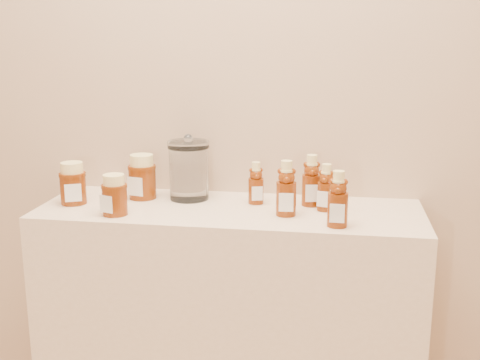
% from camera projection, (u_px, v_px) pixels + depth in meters
% --- Properties ---
extents(wall_back, '(3.50, 0.02, 2.70)m').
position_uv_depth(wall_back, '(240.00, 60.00, 1.97)').
color(wall_back, tan).
rests_on(wall_back, ground).
extents(display_table, '(1.20, 0.40, 0.90)m').
position_uv_depth(display_table, '(230.00, 339.00, 1.99)').
color(display_table, beige).
rests_on(display_table, ground).
extents(bear_bottle_back_left, '(0.07, 0.07, 0.15)m').
position_uv_depth(bear_bottle_back_left, '(256.00, 180.00, 1.92)').
color(bear_bottle_back_left, '#5D2007').
rests_on(bear_bottle_back_left, display_table).
extents(bear_bottle_back_mid, '(0.07, 0.07, 0.19)m').
position_uv_depth(bear_bottle_back_mid, '(311.00, 177.00, 1.90)').
color(bear_bottle_back_mid, '#5D2007').
rests_on(bear_bottle_back_mid, display_table).
extents(bear_bottle_back_right, '(0.07, 0.07, 0.17)m').
position_uv_depth(bear_bottle_back_right, '(326.00, 184.00, 1.84)').
color(bear_bottle_back_right, '#5D2007').
rests_on(bear_bottle_back_right, display_table).
extents(bear_bottle_front_left, '(0.07, 0.07, 0.19)m').
position_uv_depth(bear_bottle_front_left, '(286.00, 185.00, 1.79)').
color(bear_bottle_front_left, '#5D2007').
rests_on(bear_bottle_front_left, display_table).
extents(bear_bottle_front_right, '(0.06, 0.06, 0.18)m').
position_uv_depth(bear_bottle_front_right, '(338.00, 195.00, 1.69)').
color(bear_bottle_front_right, '#5D2007').
rests_on(bear_bottle_front_right, display_table).
extents(honey_jar_left, '(0.11, 0.11, 0.14)m').
position_uv_depth(honey_jar_left, '(73.00, 183.00, 1.92)').
color(honey_jar_left, '#5D2007').
rests_on(honey_jar_left, display_table).
extents(honey_jar_back, '(0.11, 0.11, 0.15)m').
position_uv_depth(honey_jar_back, '(142.00, 177.00, 1.98)').
color(honey_jar_back, '#5D2007').
rests_on(honey_jar_back, display_table).
extents(honey_jar_front, '(0.10, 0.10, 0.12)m').
position_uv_depth(honey_jar_front, '(114.00, 195.00, 1.80)').
color(honey_jar_front, '#5D2007').
rests_on(honey_jar_front, display_table).
extents(glass_canister, '(0.17, 0.17, 0.21)m').
position_uv_depth(glass_canister, '(189.00, 168.00, 1.97)').
color(glass_canister, white).
rests_on(glass_canister, display_table).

